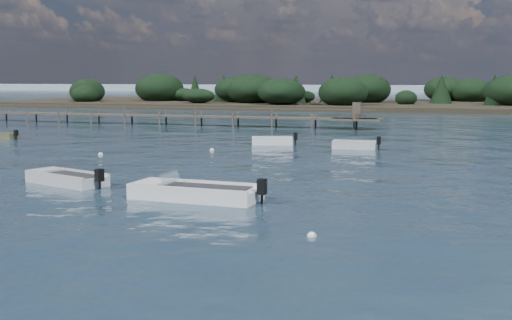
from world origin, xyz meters
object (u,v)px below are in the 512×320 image
(tender_far_white, at_px, (272,142))
(dinghy_mid_white_a, at_px, (195,195))
(dinghy_mid_grey, at_px, (67,181))
(jetty, at_px, (128,115))
(tender_far_grey_b, at_px, (354,146))
(tender_far_grey, at_px, (2,137))

(tender_far_white, bearing_deg, dinghy_mid_white_a, -82.52)
(dinghy_mid_grey, height_order, jetty, jetty)
(tender_far_grey_b, distance_m, dinghy_mid_white_a, 21.95)
(dinghy_mid_white_a, bearing_deg, tender_far_grey_b, 80.78)
(tender_far_white, bearing_deg, dinghy_mid_grey, -102.14)
(tender_far_grey_b, distance_m, jetty, 33.63)
(tender_far_white, bearing_deg, tender_far_grey, -175.27)
(dinghy_mid_white_a, height_order, tender_far_white, dinghy_mid_white_a)
(tender_far_grey_b, relative_size, tender_far_grey, 1.11)
(tender_far_grey_b, height_order, jetty, jetty)
(dinghy_mid_white_a, bearing_deg, tender_far_white, 97.48)
(jetty, bearing_deg, dinghy_mid_grey, -65.64)
(dinghy_mid_grey, relative_size, jetty, 0.07)
(dinghy_mid_grey, bearing_deg, tender_far_white, 77.86)
(dinghy_mid_grey, distance_m, dinghy_mid_white_a, 7.70)
(tender_far_grey_b, xyz_separation_m, jetty, (-28.25, 18.22, 0.82))
(dinghy_mid_white_a, relative_size, tender_far_grey, 1.88)
(tender_far_white, xyz_separation_m, jetty, (-21.75, 17.15, 0.81))
(dinghy_mid_grey, bearing_deg, dinghy_mid_white_a, -13.52)
(dinghy_mid_white_a, distance_m, jetty, 46.94)
(dinghy_mid_white_a, height_order, jetty, jetty)
(jetty, bearing_deg, tender_far_white, -38.26)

